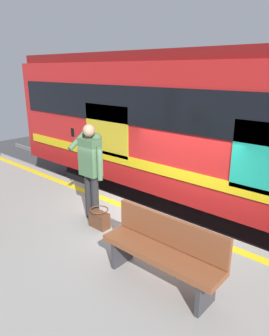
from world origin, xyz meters
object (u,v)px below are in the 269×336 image
at_px(train_carriage, 208,122).
at_px(bench, 163,249).
at_px(passenger, 91,165).
at_px(handbag, 99,219).

xyz_separation_m(train_carriage, bench, (-1.64, 3.99, -0.97)).
height_order(train_carriage, passenger, train_carriage).
bearing_deg(passenger, bench, 163.84).
bearing_deg(passenger, train_carriage, -97.76).
xyz_separation_m(handbag, bench, (-1.74, 0.45, 0.33)).
xyz_separation_m(passenger, handbag, (-0.36, 0.16, -0.90)).
relative_size(train_carriage, passenger, 6.65).
height_order(passenger, bench, passenger).
distance_m(train_carriage, handbag, 3.78).
height_order(train_carriage, handbag, train_carriage).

